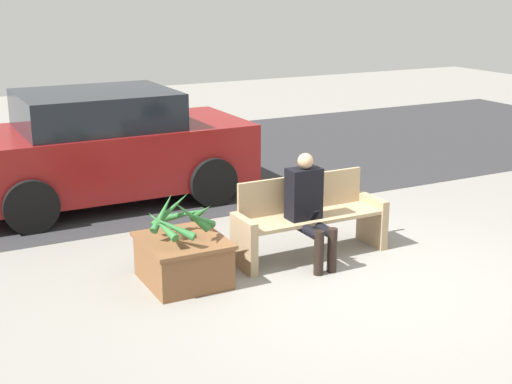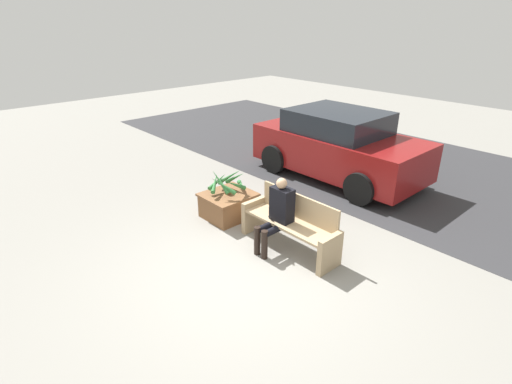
{
  "view_description": "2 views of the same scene",
  "coord_description": "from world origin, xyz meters",
  "views": [
    {
      "loc": [
        -4.09,
        -5.45,
        2.92
      ],
      "look_at": [
        -0.77,
        0.9,
        0.84
      ],
      "focal_mm": 50.0,
      "sensor_mm": 36.0,
      "label": 1
    },
    {
      "loc": [
        3.71,
        -3.27,
        3.49
      ],
      "look_at": [
        -1.05,
        1.07,
        0.64
      ],
      "focal_mm": 28.0,
      "sensor_mm": 36.0,
      "label": 2
    }
  ],
  "objects": [
    {
      "name": "ground_plane",
      "position": [
        0.0,
        0.0,
        0.0
      ],
      "size": [
        30.0,
        30.0,
        0.0
      ],
      "primitive_type": "plane",
      "color": "gray"
    },
    {
      "name": "planter_box",
      "position": [
        -1.62,
        0.88,
        0.25
      ],
      "size": [
        0.82,
        0.9,
        0.47
      ],
      "color": "brown",
      "rests_on": "ground_plane"
    },
    {
      "name": "person_seated",
      "position": [
        -0.21,
        0.76,
        0.66
      ],
      "size": [
        0.37,
        0.62,
        1.21
      ],
      "color": "black",
      "rests_on": "ground_plane"
    },
    {
      "name": "potted_plant",
      "position": [
        -1.63,
        0.88,
        0.69
      ],
      "size": [
        0.74,
        0.75,
        0.49
      ],
      "color": "brown",
      "rests_on": "planter_box"
    },
    {
      "name": "parked_car",
      "position": [
        -1.5,
        4.04,
        0.77
      ],
      "size": [
        3.91,
        1.98,
        1.55
      ],
      "color": "maroon",
      "rests_on": "ground_plane"
    },
    {
      "name": "road_surface",
      "position": [
        0.0,
        5.62,
        0.0
      ],
      "size": [
        20.0,
        6.0,
        0.01
      ],
      "primitive_type": "cube",
      "color": "#2D2D30",
      "rests_on": "ground_plane"
    },
    {
      "name": "bench",
      "position": [
        -0.09,
        0.95,
        0.43
      ],
      "size": [
        1.76,
        0.5,
        0.89
      ],
      "color": "tan",
      "rests_on": "ground_plane"
    }
  ]
}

